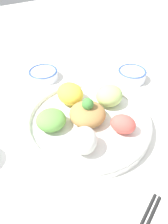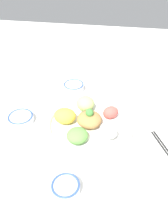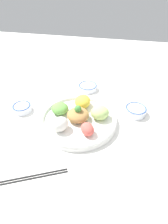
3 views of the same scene
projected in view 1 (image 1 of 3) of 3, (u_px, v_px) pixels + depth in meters
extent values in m
plane|color=white|center=(100.00, 122.00, 0.62)|extent=(2.40, 2.40, 0.00)
cylinder|color=white|center=(87.00, 123.00, 0.60)|extent=(0.34, 0.34, 0.02)
torus|color=white|center=(87.00, 119.00, 0.59)|extent=(0.34, 0.34, 0.02)
ellipsoid|color=#B7DB7A|center=(109.00, 96.00, 0.63)|extent=(0.10, 0.10, 0.06)
ellipsoid|color=yellow|center=(70.00, 94.00, 0.64)|extent=(0.09, 0.07, 0.06)
ellipsoid|color=#6BAD4C|center=(51.00, 120.00, 0.56)|extent=(0.10, 0.10, 0.05)
ellipsoid|color=white|center=(84.00, 140.00, 0.50)|extent=(0.09, 0.09, 0.06)
ellipsoid|color=#E55B51|center=(123.00, 124.00, 0.55)|extent=(0.08, 0.08, 0.05)
ellipsoid|color=#AD7F47|center=(88.00, 114.00, 0.58)|extent=(0.10, 0.10, 0.05)
sphere|color=#478E3D|center=(88.00, 104.00, 0.55)|extent=(0.03, 0.03, 0.03)
cylinder|color=white|center=(132.00, 75.00, 0.76)|extent=(0.10, 0.10, 0.04)
torus|color=#38569E|center=(132.00, 71.00, 0.75)|extent=(0.10, 0.10, 0.01)
cylinder|color=white|center=(132.00, 72.00, 0.76)|extent=(0.08, 0.08, 0.00)
cylinder|color=white|center=(44.00, 75.00, 0.77)|extent=(0.10, 0.10, 0.03)
torus|color=#38569E|center=(43.00, 72.00, 0.76)|extent=(0.10, 0.10, 0.01)
cylinder|color=maroon|center=(43.00, 72.00, 0.77)|extent=(0.08, 0.08, 0.00)
cube|color=silver|center=(73.00, 69.00, 0.83)|extent=(0.08, 0.02, 0.01)
ellipsoid|color=silver|center=(65.00, 62.00, 0.86)|extent=(0.05, 0.04, 0.01)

